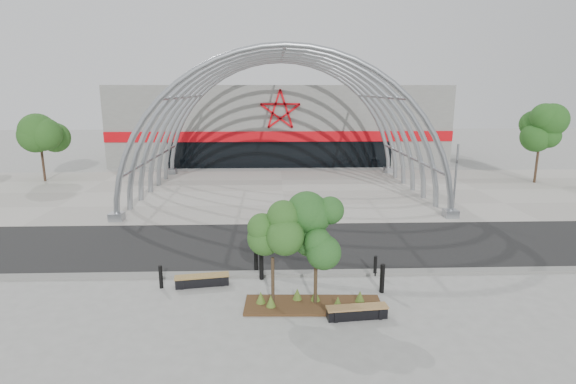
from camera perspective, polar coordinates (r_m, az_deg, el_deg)
The scene contains 19 objects.
ground at distance 19.40m, azimuth 0.41°, elevation -10.18°, with size 140.00×140.00×0.00m, color gray.
road at distance 22.66m, azimuth 0.04°, elevation -6.68°, with size 140.00×7.00×0.02m, color black.
forecourt at distance 34.19m, azimuth -0.66°, elevation 0.10°, with size 60.00×17.00×0.04m, color #A49F95.
kerb at distance 19.15m, azimuth 0.44°, elevation -10.31°, with size 60.00×0.50×0.12m, color slate.
arena_building at distance 51.41m, azimuth -1.13°, elevation 8.89°, with size 34.00×15.24×8.00m.
vault_canopy at distance 34.19m, azimuth -0.66°, elevation 0.10°, with size 20.80×15.80×20.36m.
planting_bed at distance 16.62m, azimuth 2.98°, elevation -13.88°, with size 4.96×1.68×0.52m.
signal_pole at distance 28.99m, azimuth 20.49°, elevation 1.58°, with size 0.15×0.63×4.43m.
street_tree_0 at distance 15.52m, azimuth -1.99°, elevation -5.70°, with size 1.62×1.62×3.70m.
street_tree_1 at distance 15.71m, azimuth 3.61°, elevation -5.34°, with size 1.59×1.59×3.76m.
bench_0 at distance 18.42m, azimuth -10.85°, elevation -10.99°, with size 2.17×0.80×0.45m.
bench_1 at distance 15.95m, azimuth 8.76°, elevation -14.88°, with size 2.14×0.67×0.44m.
bollard_0 at distance 18.50m, azimuth -15.85°, elevation -10.32°, with size 0.15×0.15×0.93m, color black.
bollard_1 at distance 19.31m, azimuth -4.08°, elevation -8.67°, with size 0.17×0.17×1.03m, color black.
bollard_2 at distance 18.59m, azimuth -3.39°, elevation -9.46°, with size 0.17×0.17×1.08m, color black.
bollard_3 at distance 17.79m, azimuth 11.88°, elevation -10.69°, with size 0.18×0.18×1.14m, color black.
bollard_4 at distance 19.28m, azimuth 11.02°, elevation -9.20°, with size 0.14×0.14×0.86m, color black.
bg_tree_0 at distance 42.55m, azimuth -29.11°, elevation 7.31°, with size 3.00×3.00×6.45m.
bg_tree_1 at distance 42.04m, azimuth 29.42°, elevation 6.69°, with size 2.70×2.70×5.91m.
Camera 1 is at (-0.74, -17.83, 7.62)m, focal length 28.00 mm.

